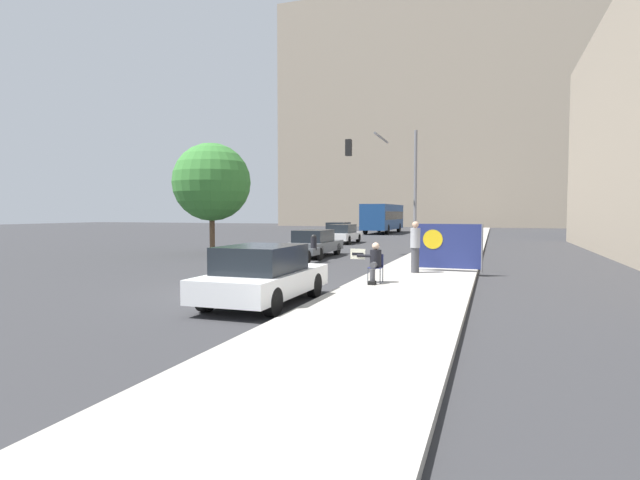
% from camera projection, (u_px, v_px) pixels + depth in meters
% --- Properties ---
extents(ground_plane, '(160.00, 160.00, 0.00)m').
position_uv_depth(ground_plane, '(248.00, 294.00, 13.78)').
color(ground_plane, '#303033').
extents(sidewalk_curb, '(3.54, 90.00, 0.15)m').
position_uv_depth(sidewalk_curb, '(448.00, 253.00, 26.57)').
color(sidewalk_curb, '#A8A399').
rests_on(sidewalk_curb, ground_plane).
extents(building_backdrop_far, '(52.00, 12.00, 36.51)m').
position_uv_depth(building_backdrop_far, '(441.00, 113.00, 80.02)').
color(building_backdrop_far, gray).
rests_on(building_backdrop_far, ground_plane).
extents(seated_protester, '(0.96, 0.77, 1.20)m').
position_uv_depth(seated_protester, '(374.00, 261.00, 14.80)').
color(seated_protester, '#474C56').
rests_on(seated_protester, sidewalk_curb).
extents(jogger_on_sidewalk, '(0.34, 0.34, 1.78)m').
position_uv_depth(jogger_on_sidewalk, '(415.00, 246.00, 17.31)').
color(jogger_on_sidewalk, '#424247').
rests_on(jogger_on_sidewalk, sidewalk_curb).
extents(protest_banner, '(2.40, 0.06, 1.69)m').
position_uv_depth(protest_banner, '(447.00, 246.00, 17.74)').
color(protest_banner, slate).
rests_on(protest_banner, sidewalk_curb).
extents(traffic_light_pole, '(3.67, 3.44, 6.16)m').
position_uv_depth(traffic_light_pole, '(390.00, 171.00, 25.16)').
color(traffic_light_pole, slate).
rests_on(traffic_light_pole, sidewalk_curb).
extents(parked_car_curbside, '(1.88, 4.22, 1.45)m').
position_uv_depth(parked_car_curbside, '(263.00, 275.00, 12.14)').
color(parked_car_curbside, white).
rests_on(parked_car_curbside, ground_plane).
extents(car_on_road_nearest, '(1.76, 4.36, 1.36)m').
position_uv_depth(car_on_road_nearest, '(314.00, 243.00, 25.25)').
color(car_on_road_nearest, '#565B60').
rests_on(car_on_road_nearest, ground_plane).
extents(car_on_road_midblock, '(1.78, 4.40, 1.37)m').
position_uv_depth(car_on_road_midblock, '(343.00, 234.00, 36.17)').
color(car_on_road_midblock, white).
rests_on(car_on_road_midblock, ground_plane).
extents(car_on_road_distant, '(1.74, 4.50, 1.41)m').
position_uv_depth(car_on_road_distant, '(339.00, 231.00, 42.10)').
color(car_on_road_distant, '#565B60').
rests_on(car_on_road_distant, ground_plane).
extents(city_bus_on_road, '(2.60, 10.41, 3.08)m').
position_uv_depth(city_bus_on_road, '(383.00, 217.00, 53.93)').
color(city_bus_on_road, navy).
rests_on(city_bus_on_road, ground_plane).
extents(motorcycle_on_road, '(0.28, 2.20, 1.26)m').
position_uv_depth(motorcycle_on_road, '(314.00, 250.00, 22.35)').
color(motorcycle_on_road, '#565B60').
rests_on(motorcycle_on_road, ground_plane).
extents(street_tree_near_curb, '(4.15, 4.15, 5.94)m').
position_uv_depth(street_tree_near_curb, '(212.00, 182.00, 26.64)').
color(street_tree_near_curb, brown).
rests_on(street_tree_near_curb, ground_plane).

